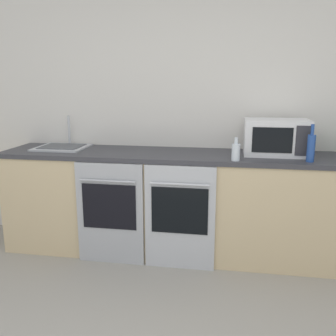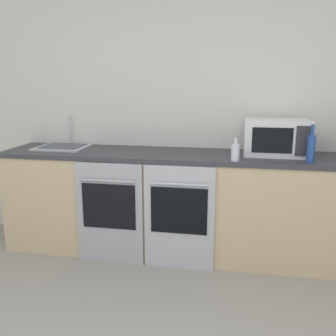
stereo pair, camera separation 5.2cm
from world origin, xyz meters
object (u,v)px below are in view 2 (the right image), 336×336
Objects in this scene: oven_left at (110,213)px; bottle_blue at (311,148)px; microwave at (276,137)px; bottle_clear at (235,152)px; oven_right at (179,218)px; sink at (63,146)px.

oven_left is 3.01× the size of bottle_blue.
bottle_blue is at bearing -47.05° from microwave.
bottle_blue is 1.58× the size of bottle_clear.
oven_right is 1.93× the size of sink.
bottle_clear is 1.65m from sink.
sink is at bearing 168.91° from bottle_clear.
bottle_blue is at bearing 7.17° from oven_right.
oven_right is at bearing 0.00° from oven_left.
bottle_blue reaches higher than oven_left.
oven_left is at bearing 180.00° from oven_right.
bottle_clear is at bearing -174.65° from bottle_blue.
microwave is 0.35m from bottle_blue.
sink is at bearing 161.72° from oven_right.
oven_left is at bearing -175.49° from bottle_blue.
bottle_blue is at bearing 5.35° from bottle_clear.
microwave is 0.46m from bottle_clear.
sink reaches higher than oven_left.
sink is at bearing 179.81° from microwave.
oven_left is 1.72m from bottle_blue.
bottle_blue is (1.01, 0.13, 0.60)m from oven_right.
microwave is at bearing 132.95° from bottle_blue.
microwave is at bearing 26.39° from oven_right.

